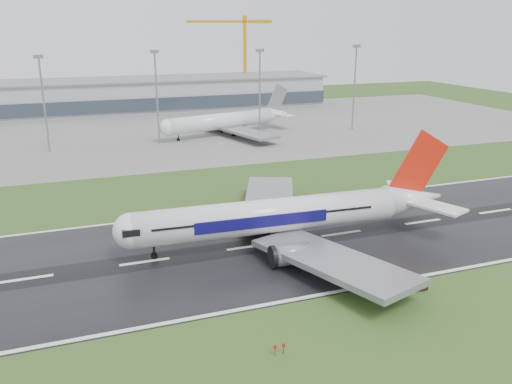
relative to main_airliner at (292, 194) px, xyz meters
name	(u,v)px	position (x,y,z in m)	size (l,w,h in m)	color
ground	(145,262)	(-28.54, 0.42, -10.03)	(520.00, 520.00, 0.00)	#2B481A
runway	(145,262)	(-28.54, 0.42, -9.98)	(400.00, 45.00, 0.10)	black
apron	(97,135)	(-28.54, 125.42, -9.99)	(400.00, 130.00, 0.08)	slate
terminal	(87,97)	(-28.54, 185.42, -2.53)	(240.00, 36.00, 15.00)	#8F9299
main_airliner	(292,194)	(0.00, 0.00, 0.00)	(67.24, 64.04, 19.85)	silver
parked_airliner	(226,112)	(19.38, 108.15, -1.17)	(59.91, 55.77, 17.56)	silver
tower_crane	(245,59)	(58.70, 200.42, 13.12)	(47.08, 2.57, 46.30)	#C5860E
runway_sign	(422,289)	(11.69, -25.80, -9.51)	(2.30, 0.26, 1.04)	black
floodmast_2	(44,106)	(-45.78, 100.42, 5.39)	(0.64, 0.64, 30.83)	gray
floodmast_3	(157,100)	(-8.33, 100.42, 5.90)	(0.64, 0.64, 31.84)	gray
floodmast_4	(260,95)	(30.56, 100.42, 5.82)	(0.64, 0.64, 31.69)	gray
floodmast_5	(354,90)	(71.29, 100.42, 6.35)	(0.64, 0.64, 32.75)	gray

